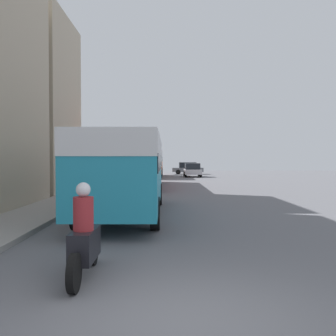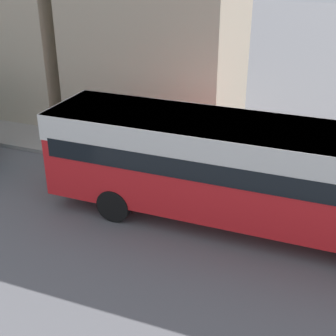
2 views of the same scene
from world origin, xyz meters
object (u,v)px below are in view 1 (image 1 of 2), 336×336
at_px(bus_lead, 127,165).
at_px(motorcycle_behind_lead, 84,240).
at_px(car_far_curb, 192,170).
at_px(pedestrian_near_curb, 101,177).
at_px(bus_third_in_line, 151,160).
at_px(bus_following, 143,161).
at_px(car_crossing, 188,168).

height_order(bus_lead, motorcycle_behind_lead, bus_lead).
bearing_deg(car_far_curb, motorcycle_behind_lead, -97.14).
height_order(motorcycle_behind_lead, pedestrian_near_curb, motorcycle_behind_lead).
xyz_separation_m(bus_third_in_line, car_far_curb, (4.79, 0.15, -1.17)).
bearing_deg(pedestrian_near_curb, motorcycle_behind_lead, -81.12).
relative_size(bus_following, pedestrian_near_curb, 7.29).
bearing_deg(bus_lead, car_crossing, 82.99).
distance_m(bus_third_in_line, pedestrian_near_curb, 18.99).
bearing_deg(bus_following, car_far_curb, 71.81).
xyz_separation_m(car_crossing, pedestrian_near_curb, (-7.15, -26.17, 0.13)).
bearing_deg(bus_following, bus_lead, -89.13).
relative_size(bus_following, car_crossing, 2.78).
xyz_separation_m(bus_lead, car_crossing, (4.44, 36.14, -1.10)).
height_order(bus_lead, car_far_curb, bus_lead).
bearing_deg(car_crossing, car_far_curb, -178.91).
xyz_separation_m(bus_lead, motorcycle_behind_lead, (0.02, -7.48, -1.23)).
xyz_separation_m(bus_following, motorcycle_behind_lead, (0.24, -21.81, -1.27)).
bearing_deg(bus_following, car_crossing, 77.94).
bearing_deg(bus_third_in_line, bus_lead, -89.58).
bearing_deg(bus_following, bus_third_in_line, 89.97).
height_order(bus_third_in_line, motorcycle_behind_lead, bus_third_in_line).
relative_size(car_far_curb, pedestrian_near_curb, 2.52).
distance_m(bus_lead, bus_third_in_line, 28.77).
bearing_deg(car_crossing, pedestrian_near_curb, 164.73).
xyz_separation_m(bus_lead, bus_following, (-0.22, 14.32, 0.04)).
distance_m(bus_lead, bus_following, 14.33).
relative_size(bus_lead, pedestrian_near_curb, 6.15).
distance_m(bus_following, motorcycle_behind_lead, 21.85).
xyz_separation_m(motorcycle_behind_lead, car_far_curb, (4.56, 36.41, 0.12)).
distance_m(car_crossing, pedestrian_near_curb, 27.13).
relative_size(bus_lead, bus_third_in_line, 0.93).
relative_size(bus_third_in_line, car_crossing, 2.51).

